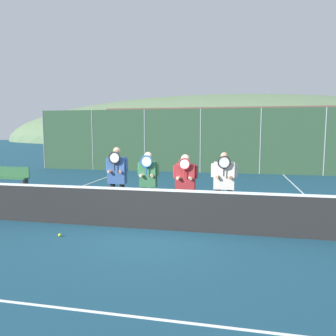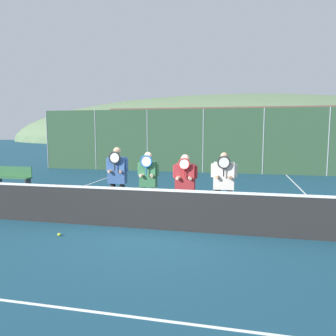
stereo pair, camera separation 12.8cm
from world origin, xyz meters
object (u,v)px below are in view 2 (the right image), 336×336
object	(u,v)px
player_center_right	(185,181)
car_far_left	(115,150)
bench_courtside	(14,177)
player_center_left	(148,180)
car_left_of_center	(191,153)
car_center	(272,154)
tennis_ball_on_court	(59,234)
player_leftmost	(117,176)
player_rightmost	(224,181)

from	to	relation	value
player_center_right	car_far_left	distance (m)	13.96
player_center_right	bench_courtside	world-z (taller)	player_center_right
player_center_left	car_left_of_center	bearing A→B (deg)	93.43
car_center	tennis_ball_on_court	distance (m)	15.41
car_left_of_center	player_center_left	bearing A→B (deg)	-86.57
player_center_right	car_center	world-z (taller)	player_center_right
player_leftmost	player_center_right	bearing A→B (deg)	-2.95
player_leftmost	player_rightmost	size ratio (longest dim) A/B	1.05
tennis_ball_on_court	car_center	bearing A→B (deg)	68.47
player_center_left	player_rightmost	xyz separation A→B (m)	(1.91, 0.03, 0.02)
player_leftmost	car_far_left	world-z (taller)	car_far_left
car_far_left	player_center_left	bearing A→B (deg)	-64.63
player_center_left	player_center_right	distance (m)	0.97
player_rightmost	car_left_of_center	world-z (taller)	player_rightmost
car_center	bench_courtside	distance (m)	14.12
car_left_of_center	bench_courtside	world-z (taller)	car_left_of_center
car_far_left	car_center	bearing A→B (deg)	1.96
player_center_left	player_leftmost	bearing A→B (deg)	177.54
player_center_left	player_center_right	bearing A→B (deg)	-3.39
player_center_left	player_rightmost	size ratio (longest dim) A/B	0.99
player_center_left	car_far_left	size ratio (longest dim) A/B	0.39
player_center_right	player_center_left	bearing A→B (deg)	176.61
player_center_left	tennis_ball_on_court	xyz separation A→B (m)	(-1.49, -1.80, -0.98)
player_center_right	car_far_left	size ratio (longest dim) A/B	0.38
car_left_of_center	bench_courtside	xyz separation A→B (m)	(-5.67, -9.32, -0.41)
car_center	player_leftmost	bearing A→B (deg)	-111.87
player_center_right	bench_courtside	size ratio (longest dim) A/B	1.14
car_center	tennis_ball_on_court	bearing A→B (deg)	-111.53
player_leftmost	car_center	size ratio (longest dim) A/B	0.44
player_center_right	car_left_of_center	xyz separation A→B (m)	(-1.72, 12.53, -0.15)
player_leftmost	car_left_of_center	size ratio (longest dim) A/B	0.40
car_far_left	bench_courtside	xyz separation A→B (m)	(-0.64, -9.02, -0.50)
player_center_left	car_left_of_center	size ratio (longest dim) A/B	0.37
player_center_left	car_center	bearing A→B (deg)	71.64
player_center_right	car_center	distance (m)	12.97
player_leftmost	car_center	xyz separation A→B (m)	(5.01, 12.47, -0.23)
car_left_of_center	car_center	world-z (taller)	car_left_of_center
player_leftmost	player_center_left	xyz separation A→B (m)	(0.85, -0.04, -0.07)
player_center_left	tennis_ball_on_court	size ratio (longest dim) A/B	25.37
player_center_left	bench_courtside	distance (m)	7.17
player_leftmost	bench_courtside	xyz separation A→B (m)	(-5.56, 3.12, -0.63)
player_leftmost	bench_courtside	distance (m)	6.41
car_far_left	tennis_ball_on_court	size ratio (longest dim) A/B	64.83
player_leftmost	player_rightmost	bearing A→B (deg)	-0.19
player_center_right	car_left_of_center	bearing A→B (deg)	97.79
bench_courtside	tennis_ball_on_court	size ratio (longest dim) A/B	21.77
player_center_left	tennis_ball_on_court	bearing A→B (deg)	-129.64
player_center_left	player_center_right	xyz separation A→B (m)	(0.97, -0.06, 0.00)
bench_courtside	tennis_ball_on_court	bearing A→B (deg)	-45.20
player_center_right	tennis_ball_on_court	size ratio (longest dim) A/B	24.75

